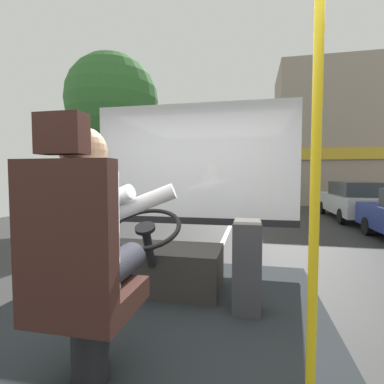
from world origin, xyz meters
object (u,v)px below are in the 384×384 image
(steering_console, at_px, (161,266))
(parked_car_silver, at_px, (355,200))
(fare_box, at_px, (247,266))
(bus_driver, at_px, (91,229))
(driver_seat, at_px, (79,276))
(handrail_pole, at_px, (316,172))

(steering_console, distance_m, parked_car_silver, 10.42)
(fare_box, bearing_deg, bus_driver, -131.02)
(driver_seat, height_order, handrail_pole, handrail_pole)
(driver_seat, distance_m, steering_console, 1.34)
(handrail_pole, xyz_separation_m, fare_box, (-0.31, 0.89, -0.73))
(bus_driver, bearing_deg, steering_console, 90.00)
(steering_console, relative_size, handrail_pole, 0.51)
(steering_console, height_order, parked_car_silver, parked_car_silver)
(driver_seat, relative_size, bus_driver, 1.63)
(fare_box, xyz_separation_m, parked_car_silver, (3.81, 9.62, -0.23))
(parked_car_silver, bearing_deg, fare_box, -111.64)
(bus_driver, xyz_separation_m, parked_car_silver, (4.60, 10.52, -0.66))
(handrail_pole, distance_m, parked_car_silver, 11.12)
(handrail_pole, bearing_deg, parked_car_silver, 71.54)
(driver_seat, xyz_separation_m, bus_driver, (-0.00, 0.11, 0.21))
(driver_seat, bearing_deg, steering_console, 90.00)
(steering_console, distance_m, handrail_pole, 1.81)
(steering_console, bearing_deg, fare_box, -18.83)
(handrail_pole, height_order, parked_car_silver, handrail_pole)
(driver_seat, bearing_deg, bus_driver, 90.00)
(driver_seat, distance_m, handrail_pole, 1.22)
(bus_driver, bearing_deg, fare_box, 48.98)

